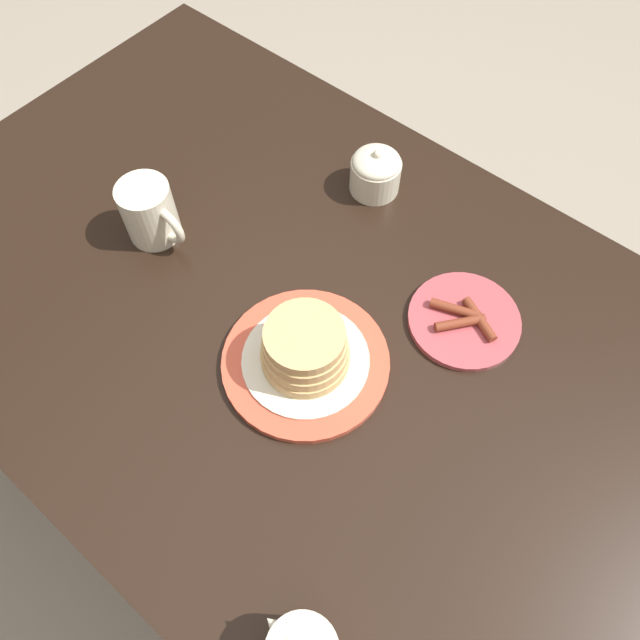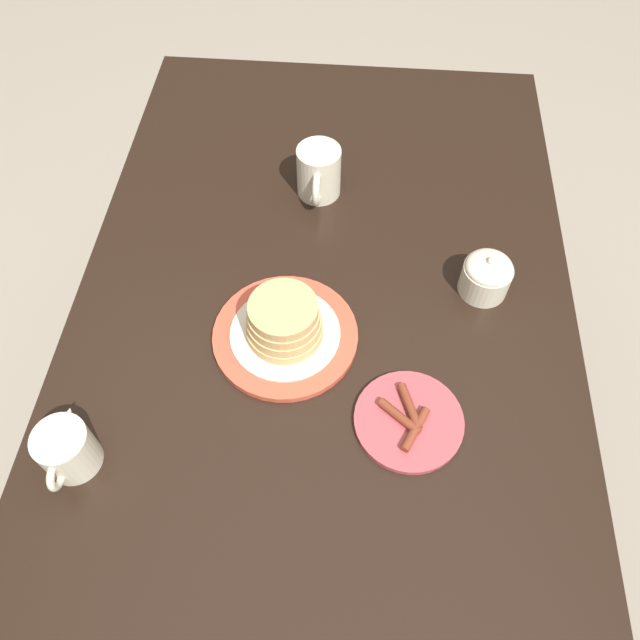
% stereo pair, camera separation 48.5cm
% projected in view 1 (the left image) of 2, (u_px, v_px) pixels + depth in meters
% --- Properties ---
extents(ground_plane, '(8.00, 8.00, 0.00)m').
position_uv_depth(ground_plane, '(329.00, 485.00, 1.56)').
color(ground_plane, gray).
extents(dining_table, '(1.53, 0.86, 0.76)m').
position_uv_depth(dining_table, '(334.00, 375.00, 1.01)').
color(dining_table, black).
rests_on(dining_table, ground_plane).
extents(pancake_plate, '(0.24, 0.24, 0.09)m').
position_uv_depth(pancake_plate, '(305.00, 354.00, 0.86)').
color(pancake_plate, '#DB5138').
rests_on(pancake_plate, dining_table).
extents(side_plate_bacon, '(0.17, 0.17, 0.02)m').
position_uv_depth(side_plate_bacon, '(464.00, 320.00, 0.92)').
color(side_plate_bacon, '#B2474C').
rests_on(side_plate_bacon, dining_table).
extents(coffee_mug, '(0.12, 0.08, 0.10)m').
position_uv_depth(coffee_mug, '(150.00, 212.00, 0.97)').
color(coffee_mug, beige).
rests_on(coffee_mug, dining_table).
extents(sugar_bowl, '(0.08, 0.08, 0.08)m').
position_uv_depth(sugar_bowl, '(376.00, 171.00, 1.03)').
color(sugar_bowl, beige).
rests_on(sugar_bowl, dining_table).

